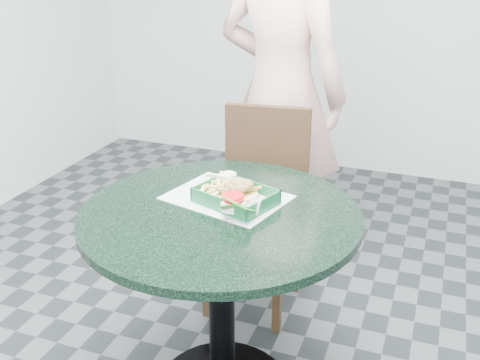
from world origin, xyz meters
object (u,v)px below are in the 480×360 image
(food_basket, at_px, (236,204))
(crab_sandwich, at_px, (239,194))
(diner_person, at_px, (282,48))
(sauce_ramekin, at_px, (218,183))
(cafe_table, at_px, (221,260))
(dining_chair, at_px, (260,195))

(food_basket, height_order, crab_sandwich, crab_sandwich)
(crab_sandwich, bearing_deg, food_basket, -104.65)
(diner_person, xyz_separation_m, crab_sandwich, (0.13, -0.91, -0.35))
(diner_person, height_order, sauce_ramekin, diner_person)
(cafe_table, distance_m, food_basket, 0.20)
(crab_sandwich, xyz_separation_m, sauce_ramekin, (-0.10, 0.06, -0.00))
(food_basket, bearing_deg, cafe_table, -110.29)
(diner_person, xyz_separation_m, sauce_ramekin, (0.02, -0.85, -0.35))
(sauce_ramekin, bearing_deg, diner_person, 91.58)
(dining_chair, bearing_deg, crab_sandwich, -86.57)
(dining_chair, relative_size, food_basket, 3.66)
(dining_chair, relative_size, sauce_ramekin, 17.23)
(sauce_ramekin, bearing_deg, crab_sandwich, -30.99)
(dining_chair, distance_m, sauce_ramekin, 0.58)
(cafe_table, distance_m, dining_chair, 0.67)
(food_basket, bearing_deg, sauce_ramekin, 141.31)
(food_basket, bearing_deg, crab_sandwich, 75.35)
(cafe_table, relative_size, food_basket, 3.74)
(dining_chair, distance_m, crab_sandwich, 0.64)
(cafe_table, bearing_deg, sauce_ramekin, 114.93)
(diner_person, bearing_deg, food_basket, 110.55)
(cafe_table, relative_size, dining_chair, 1.02)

